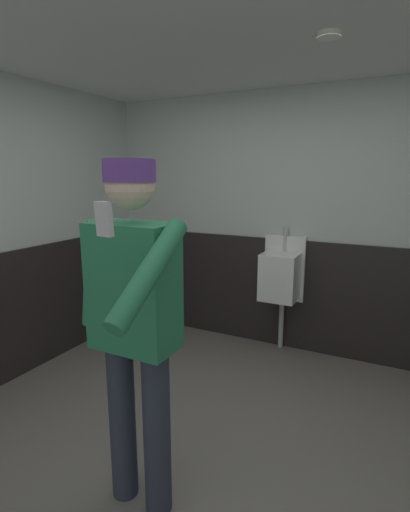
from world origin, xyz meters
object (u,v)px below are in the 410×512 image
person (134,314)px  cell_phone (104,219)px  urinal_solo (281,276)px  trash_bin (132,302)px

person → cell_phone: (0.29, -0.50, 0.53)m
urinal_solo → trash_bin: urinal_solo is taller
person → trash_bin: 2.43m
person → urinal_solo: bearing=86.4°
urinal_solo → cell_phone: bearing=-86.6°
urinal_solo → person: bearing=-93.6°
person → trash_bin: person is taller
cell_phone → trash_bin: bearing=134.1°
cell_phone → urinal_solo: bearing=100.9°
person → cell_phone: bearing=-60.1°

